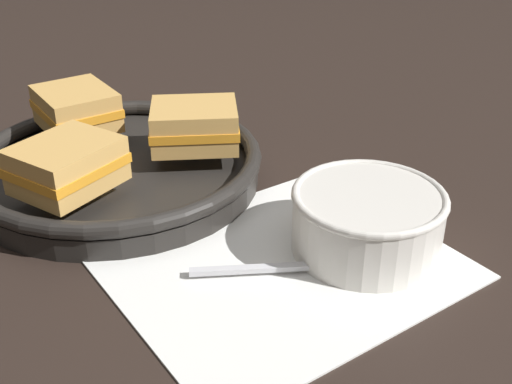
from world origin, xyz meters
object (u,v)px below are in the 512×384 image
object	(u,v)px
soup_bowl	(367,218)
spoon	(328,265)
sandwich_near_left	(195,125)
skillet	(116,167)
sandwich_near_right	(76,108)
sandwich_far_left	(67,165)

from	to	relation	value
soup_bowl	spoon	size ratio (longest dim) A/B	0.88
soup_bowl	sandwich_near_left	size ratio (longest dim) A/B	1.16
skillet	sandwich_near_right	distance (m)	0.10
soup_bowl	spoon	bearing A→B (deg)	-171.60
soup_bowl	sandwich_far_left	world-z (taller)	sandwich_far_left
soup_bowl	sandwich_near_right	world-z (taller)	sandwich_near_right
soup_bowl	spoon	world-z (taller)	soup_bowl
sandwich_near_right	sandwich_far_left	world-z (taller)	same
skillet	sandwich_far_left	bearing A→B (deg)	-142.21
spoon	sandwich_far_left	bearing A→B (deg)	155.63
soup_bowl	spoon	xyz separation A→B (m)	(-0.05, -0.01, -0.03)
spoon	sandwich_far_left	size ratio (longest dim) A/B	1.36
sandwich_near_right	soup_bowl	bearing A→B (deg)	-66.67
soup_bowl	sandwich_far_left	bearing A→B (deg)	135.76
soup_bowl	skillet	distance (m)	0.29
soup_bowl	sandwich_far_left	distance (m)	0.29
soup_bowl	sandwich_near_right	distance (m)	0.38
spoon	sandwich_near_left	distance (m)	0.24
sandwich_near_left	sandwich_far_left	xyz separation A→B (m)	(-0.15, -0.02, 0.00)
skillet	soup_bowl	bearing A→B (deg)	-61.53
spoon	soup_bowl	bearing A→B (deg)	37.43
sandwich_near_left	sandwich_far_left	distance (m)	0.15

